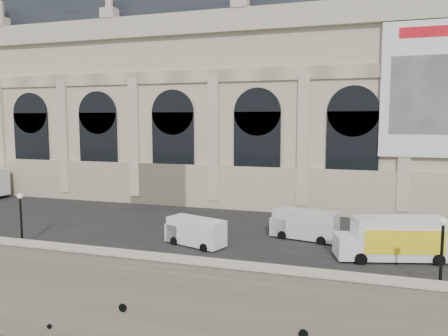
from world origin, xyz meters
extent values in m
cube|color=gray|center=(0.00, 35.00, 3.00)|extent=(160.00, 70.00, 6.00)
cube|color=#2D2D2D|center=(0.00, 14.00, 6.03)|extent=(160.00, 24.00, 0.06)
cube|color=gray|center=(0.00, 0.60, 6.55)|extent=(160.00, 1.20, 1.10)
cube|color=#BDB498|center=(0.00, 0.60, 7.15)|extent=(160.00, 1.40, 0.12)
cube|color=beige|center=(-6.00, 31.00, 17.00)|extent=(68.00, 18.00, 22.00)
cube|color=#BDB498|center=(-6.00, 21.85, 8.50)|extent=(68.60, 0.40, 5.00)
cube|color=#BDB498|center=(-6.00, 21.70, 26.80)|extent=(69.00, 0.80, 2.40)
cube|color=#BDB498|center=(-6.00, 21.85, 21.00)|extent=(68.00, 0.30, 1.40)
cube|color=#292F36|center=(-6.00, 31.00, 31.00)|extent=(64.00, 15.00, 6.00)
cube|color=#BDB498|center=(-29.00, 21.75, 14.00)|extent=(1.20, 0.50, 14.00)
cube|color=black|center=(-24.00, 21.82, 12.50)|extent=(5.20, 0.25, 9.00)
cylinder|color=black|center=(-24.00, 21.82, 17.00)|extent=(5.20, 0.25, 5.20)
cube|color=#BDB498|center=(-19.00, 21.75, 14.00)|extent=(1.20, 0.50, 14.00)
cube|color=black|center=(-14.00, 21.82, 12.50)|extent=(5.20, 0.25, 9.00)
cylinder|color=black|center=(-14.00, 21.82, 17.00)|extent=(5.20, 0.25, 5.20)
cube|color=#BDB498|center=(-9.00, 21.75, 14.00)|extent=(1.20, 0.50, 14.00)
cube|color=black|center=(-4.00, 21.82, 12.50)|extent=(5.20, 0.25, 9.00)
cylinder|color=black|center=(-4.00, 21.82, 17.00)|extent=(5.20, 0.25, 5.20)
cube|color=#BDB498|center=(1.00, 21.75, 14.00)|extent=(1.20, 0.50, 14.00)
cube|color=black|center=(6.00, 21.82, 12.50)|extent=(5.20, 0.25, 9.00)
cylinder|color=black|center=(6.00, 21.82, 17.00)|extent=(5.20, 0.25, 5.20)
cube|color=#BDB498|center=(11.00, 21.75, 14.00)|extent=(1.20, 0.50, 14.00)
cube|color=black|center=(16.00, 21.82, 12.50)|extent=(5.20, 0.25, 9.00)
cylinder|color=black|center=(16.00, 21.82, 17.00)|extent=(5.20, 0.25, 5.20)
cube|color=#BDB498|center=(21.00, 21.75, 14.00)|extent=(1.20, 0.50, 14.00)
cube|color=white|center=(23.00, 21.55, 19.00)|extent=(9.00, 0.35, 13.00)
cube|color=red|center=(23.00, 21.35, 24.40)|extent=(6.00, 0.06, 1.00)
cube|color=gray|center=(22.50, 21.35, 18.50)|extent=(6.20, 0.06, 7.50)
cylinder|color=black|center=(-28.30, 20.55, 6.55)|extent=(1.10, 0.37, 1.09)
cube|color=white|center=(4.44, 7.32, 7.21)|extent=(5.19, 3.35, 2.06)
cube|color=white|center=(2.61, 7.94, 6.90)|extent=(1.89, 2.22, 1.43)
cube|color=black|center=(2.14, 8.11, 7.39)|extent=(0.58, 1.54, 0.72)
cylinder|color=black|center=(2.68, 6.93, 6.34)|extent=(0.72, 0.43, 0.68)
cylinder|color=black|center=(3.29, 8.71, 6.34)|extent=(0.72, 0.43, 0.68)
cylinder|color=black|center=(5.60, 5.93, 6.34)|extent=(0.72, 0.43, 0.68)
cylinder|color=black|center=(6.21, 7.70, 6.34)|extent=(0.72, 0.43, 0.68)
cube|color=silver|center=(12.58, 11.90, 7.32)|extent=(5.60, 3.10, 2.25)
cube|color=silver|center=(10.51, 12.34, 6.98)|extent=(1.87, 2.32, 1.57)
cube|color=black|center=(9.97, 12.45, 7.52)|extent=(0.42, 1.74, 0.78)
cylinder|color=black|center=(10.72, 11.24, 6.37)|extent=(0.78, 0.39, 0.74)
cylinder|color=black|center=(11.14, 13.26, 6.37)|extent=(0.78, 0.39, 0.74)
cylinder|color=black|center=(14.03, 10.55, 6.37)|extent=(0.78, 0.39, 0.74)
cylinder|color=black|center=(14.45, 12.56, 6.37)|extent=(0.78, 0.39, 0.74)
cube|color=white|center=(19.69, 8.38, 7.66)|extent=(6.83, 4.06, 2.88)
cube|color=yellow|center=(20.02, 7.16, 7.66)|extent=(5.38, 1.52, 1.71)
cube|color=red|center=(20.02, 7.16, 7.66)|extent=(3.10, 0.88, 0.64)
cube|color=white|center=(16.18, 7.42, 7.01)|extent=(2.27, 2.72, 1.60)
cylinder|color=black|center=(17.12, 6.41, 6.43)|extent=(0.90, 0.51, 0.85)
cylinder|color=black|center=(16.48, 8.78, 6.43)|extent=(0.90, 0.51, 0.85)
cylinder|color=black|center=(22.28, 7.81, 6.43)|extent=(0.90, 0.51, 0.85)
cylinder|color=black|center=(21.63, 10.18, 6.43)|extent=(0.90, 0.51, 0.85)
cylinder|color=black|center=(-8.65, 2.79, 6.20)|extent=(0.45, 0.45, 0.41)
cylinder|color=black|center=(-8.65, 2.79, 8.03)|extent=(0.16, 0.16, 4.05)
sphere|color=beige|center=(-8.65, 2.79, 10.15)|extent=(0.45, 0.45, 0.45)
cylinder|color=black|center=(21.44, 1.96, 6.22)|extent=(0.47, 0.47, 0.43)
cylinder|color=black|center=(21.44, 1.96, 8.15)|extent=(0.17, 0.17, 4.30)
sphere|color=beige|center=(21.44, 1.96, 10.41)|extent=(0.47, 0.47, 0.47)
camera|label=1|loc=(16.88, -24.69, 16.09)|focal=35.00mm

